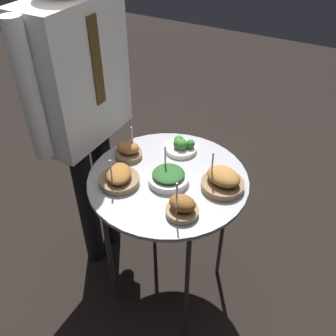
{
  "coord_description": "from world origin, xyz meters",
  "views": [
    {
      "loc": [
        -1.04,
        -0.57,
        1.74
      ],
      "look_at": [
        0.0,
        0.0,
        0.8
      ],
      "focal_mm": 40.0,
      "sensor_mm": 36.0,
      "label": 1
    }
  ],
  "objects_px": {
    "bowl_broccoli_front_left": "(181,146)",
    "bowl_roast_front_right": "(128,151)",
    "waiter_figure": "(80,90)",
    "serving_cart": "(168,188)",
    "bowl_roast_near_rim": "(119,178)",
    "bowl_spinach_back_right": "(168,177)",
    "bowl_roast_mid_left": "(223,181)",
    "bowl_roast_front_center": "(182,207)"
  },
  "relations": [
    {
      "from": "bowl_broccoli_front_left",
      "to": "bowl_spinach_back_right",
      "type": "relative_size",
      "value": 0.86
    },
    {
      "from": "serving_cart",
      "to": "bowl_spinach_back_right",
      "type": "xyz_separation_m",
      "value": [
        -0.02,
        -0.02,
        0.08
      ]
    },
    {
      "from": "bowl_roast_mid_left",
      "to": "bowl_spinach_back_right",
      "type": "distance_m",
      "value": 0.22
    },
    {
      "from": "bowl_roast_front_center",
      "to": "waiter_figure",
      "type": "bearing_deg",
      "value": 70.7
    },
    {
      "from": "waiter_figure",
      "to": "serving_cart",
      "type": "bearing_deg",
      "value": -96.42
    },
    {
      "from": "serving_cart",
      "to": "waiter_figure",
      "type": "bearing_deg",
      "value": 83.58
    },
    {
      "from": "bowl_broccoli_front_left",
      "to": "bowl_roast_front_right",
      "type": "distance_m",
      "value": 0.24
    },
    {
      "from": "bowl_broccoli_front_left",
      "to": "bowl_roast_near_rim",
      "type": "bearing_deg",
      "value": 159.74
    },
    {
      "from": "waiter_figure",
      "to": "bowl_broccoli_front_left",
      "type": "bearing_deg",
      "value": -71.46
    },
    {
      "from": "bowl_broccoli_front_left",
      "to": "bowl_spinach_back_right",
      "type": "bearing_deg",
      "value": -166.45
    },
    {
      "from": "bowl_spinach_back_right",
      "to": "bowl_roast_front_right",
      "type": "height_order",
      "value": "bowl_spinach_back_right"
    },
    {
      "from": "bowl_roast_front_right",
      "to": "waiter_figure",
      "type": "relative_size",
      "value": 0.09
    },
    {
      "from": "serving_cart",
      "to": "bowl_roast_near_rim",
      "type": "distance_m",
      "value": 0.22
    },
    {
      "from": "bowl_roast_near_rim",
      "to": "bowl_roast_front_right",
      "type": "bearing_deg",
      "value": 21.52
    },
    {
      "from": "bowl_broccoli_front_left",
      "to": "bowl_roast_front_right",
      "type": "height_order",
      "value": "bowl_roast_front_right"
    },
    {
      "from": "bowl_roast_near_rim",
      "to": "bowl_roast_mid_left",
      "type": "xyz_separation_m",
      "value": [
        0.17,
        -0.37,
        0.01
      ]
    },
    {
      "from": "bowl_roast_near_rim",
      "to": "bowl_roast_front_center",
      "type": "height_order",
      "value": "bowl_roast_front_center"
    },
    {
      "from": "serving_cart",
      "to": "bowl_roast_front_center",
      "type": "height_order",
      "value": "bowl_roast_front_center"
    },
    {
      "from": "serving_cart",
      "to": "bowl_roast_near_rim",
      "type": "height_order",
      "value": "bowl_roast_near_rim"
    },
    {
      "from": "serving_cart",
      "to": "bowl_roast_front_center",
      "type": "relative_size",
      "value": 4.33
    },
    {
      "from": "serving_cart",
      "to": "waiter_figure",
      "type": "relative_size",
      "value": 0.47
    },
    {
      "from": "serving_cart",
      "to": "waiter_figure",
      "type": "distance_m",
      "value": 0.56
    },
    {
      "from": "bowl_broccoli_front_left",
      "to": "waiter_figure",
      "type": "height_order",
      "value": "waiter_figure"
    },
    {
      "from": "bowl_roast_near_rim",
      "to": "bowl_roast_front_right",
      "type": "distance_m",
      "value": 0.18
    },
    {
      "from": "bowl_broccoli_front_left",
      "to": "serving_cart",
      "type": "bearing_deg",
      "value": -169.16
    },
    {
      "from": "bowl_roast_near_rim",
      "to": "bowl_spinach_back_right",
      "type": "xyz_separation_m",
      "value": [
        0.1,
        -0.17,
        -0.0
      ]
    },
    {
      "from": "waiter_figure",
      "to": "bowl_spinach_back_right",
      "type": "bearing_deg",
      "value": -99.03
    },
    {
      "from": "bowl_spinach_back_right",
      "to": "waiter_figure",
      "type": "relative_size",
      "value": 0.1
    },
    {
      "from": "bowl_roast_near_rim",
      "to": "bowl_roast_mid_left",
      "type": "distance_m",
      "value": 0.41
    },
    {
      "from": "waiter_figure",
      "to": "bowl_roast_near_rim",
      "type": "bearing_deg",
      "value": -120.56
    },
    {
      "from": "bowl_spinach_back_right",
      "to": "bowl_roast_front_right",
      "type": "relative_size",
      "value": 1.2
    },
    {
      "from": "bowl_broccoli_front_left",
      "to": "bowl_roast_mid_left",
      "type": "distance_m",
      "value": 0.3
    },
    {
      "from": "serving_cart",
      "to": "bowl_roast_front_center",
      "type": "bearing_deg",
      "value": -137.5
    },
    {
      "from": "serving_cart",
      "to": "bowl_roast_mid_left",
      "type": "xyz_separation_m",
      "value": [
        0.05,
        -0.22,
        0.09
      ]
    },
    {
      "from": "bowl_roast_near_rim",
      "to": "waiter_figure",
      "type": "xyz_separation_m",
      "value": [
        0.18,
        0.3,
        0.23
      ]
    },
    {
      "from": "bowl_roast_mid_left",
      "to": "waiter_figure",
      "type": "relative_size",
      "value": 0.11
    },
    {
      "from": "serving_cart",
      "to": "bowl_roast_front_center",
      "type": "distance_m",
      "value": 0.24
    },
    {
      "from": "bowl_roast_front_center",
      "to": "waiter_figure",
      "type": "distance_m",
      "value": 0.68
    },
    {
      "from": "bowl_roast_near_rim",
      "to": "bowl_roast_front_center",
      "type": "distance_m",
      "value": 0.3
    },
    {
      "from": "bowl_broccoli_front_left",
      "to": "bowl_roast_mid_left",
      "type": "bearing_deg",
      "value": -119.33
    },
    {
      "from": "bowl_roast_front_center",
      "to": "bowl_roast_front_right",
      "type": "bearing_deg",
      "value": 61.31
    },
    {
      "from": "bowl_broccoli_front_left",
      "to": "bowl_roast_front_center",
      "type": "distance_m",
      "value": 0.4
    }
  ]
}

